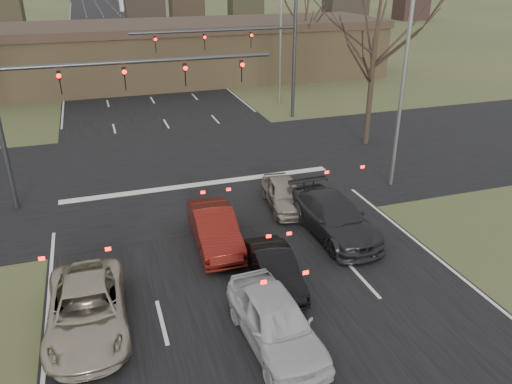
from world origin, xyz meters
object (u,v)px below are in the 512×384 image
building (161,53)px  mast_arm_far (256,47)px  streetlight_right_near (401,72)px  car_white_sedan (276,321)px  mast_arm_near (77,92)px  car_charcoal_sedan (334,217)px  car_silver_ahead (284,194)px  car_black_hatch (275,269)px  car_red_ahead (215,229)px  streetlight_right_far (278,30)px  car_silver_suv (87,309)px

building → mast_arm_far: bearing=-74.4°
building → streetlight_right_near: 28.97m
streetlight_right_near → car_white_sedan: 13.78m
mast_arm_near → car_charcoal_sedan: mast_arm_near is taller
car_charcoal_sedan → car_silver_ahead: size_ratio=1.36×
streetlight_right_near → car_black_hatch: 11.49m
mast_arm_far → car_red_ahead: (-6.98, -16.01, -4.29)m
mast_arm_near → car_red_ahead: 8.64m
streetlight_right_far → car_charcoal_sedan: 21.83m
streetlight_right_near → car_charcoal_sedan: bearing=-143.1°
mast_arm_far → car_black_hatch: bearing=-106.5°
building → car_white_sedan: 37.06m
streetlight_right_far → car_black_hatch: bearing=-110.8°
streetlight_right_far → car_silver_suv: size_ratio=2.00×
streetlight_right_far → car_silver_suv: 28.32m
car_charcoal_sedan → car_silver_ahead: 3.11m
streetlight_right_near → car_red_ahead: bearing=-162.6°
streetlight_right_near → building: bearing=103.7°
car_silver_suv → car_charcoal_sedan: size_ratio=0.96×
car_red_ahead → mast_arm_far: bearing=69.1°
streetlight_right_near → car_red_ahead: size_ratio=2.25×
car_red_ahead → car_silver_ahead: bearing=34.3°
car_charcoal_sedan → car_silver_ahead: (-1.00, 2.94, -0.11)m
car_silver_suv → car_red_ahead: size_ratio=1.13×
car_white_sedan → car_black_hatch: bearing=67.3°
mast_arm_far → car_silver_suv: 23.25m
streetlight_right_near → car_white_sedan: bearing=-136.2°
mast_arm_far → streetlight_right_near: (2.64, -13.00, 0.57)m
car_white_sedan → car_red_ahead: car_white_sedan is taller
mast_arm_near → car_white_sedan: 13.53m
mast_arm_near → car_black_hatch: (5.73, -9.17, -4.46)m
mast_arm_near → mast_arm_far: bearing=41.2°
mast_arm_near → mast_arm_far: (11.41, 10.00, -0.06)m
building → streetlight_right_far: size_ratio=4.24×
mast_arm_far → streetlight_right_far: streetlight_right_far is taller
mast_arm_near → mast_arm_far: same height
mast_arm_near → car_charcoal_sedan: (9.23, -6.62, -4.31)m
car_silver_ahead → car_charcoal_sedan: bearing=-64.4°
car_white_sedan → car_charcoal_sedan: car_white_sedan is taller
car_silver_suv → car_charcoal_sedan: car_charcoal_sedan is taller
building → mast_arm_far: size_ratio=3.81×
mast_arm_near → car_red_ahead: mast_arm_near is taller
building → streetlight_right_near: size_ratio=4.24×
car_white_sedan → car_charcoal_sedan: (4.50, 5.31, -0.01)m
mast_arm_near → car_charcoal_sedan: size_ratio=2.32×
car_white_sedan → car_red_ahead: size_ratio=1.01×
mast_arm_far → car_silver_suv: size_ratio=2.22×
building → car_charcoal_sedan: bearing=-86.4°
car_silver_suv → car_white_sedan: bearing=-23.1°
streetlight_right_far → building: bearing=123.6°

